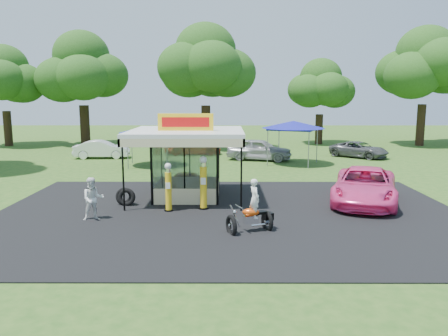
{
  "coord_description": "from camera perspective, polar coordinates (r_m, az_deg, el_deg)",
  "views": [
    {
      "loc": [
        -0.14,
        -16.04,
        4.97
      ],
      "look_at": [
        -0.2,
        4.0,
        1.67
      ],
      "focal_mm": 35.0,
      "sensor_mm": 36.0,
      "label": 1
    }
  ],
  "objects": [
    {
      "name": "bg_car_a",
      "position": [
        36.76,
        -15.68,
        2.36
      ],
      "size": [
        4.51,
        1.89,
        1.45
      ],
      "primitive_type": "imported",
      "rotation": [
        0.0,
        0.0,
        1.65
      ],
      "color": "white",
      "rests_on": "ground"
    },
    {
      "name": "gas_pump_right",
      "position": [
        19.23,
        -2.71,
        -2.13
      ],
      "size": [
        0.45,
        0.45,
        2.4
      ],
      "color": "black",
      "rests_on": "ground"
    },
    {
      "name": "ground",
      "position": [
        16.79,
        0.65,
        -7.87
      ],
      "size": [
        120.0,
        120.0,
        0.0
      ],
      "primitive_type": "plane",
      "color": "#275119",
      "rests_on": "ground"
    },
    {
      "name": "bg_car_d",
      "position": [
        37.54,
        17.22,
        2.32
      ],
      "size": [
        4.92,
        4.73,
        1.3
      ],
      "primitive_type": "imported",
      "rotation": [
        0.0,
        0.0,
        0.84
      ],
      "color": "#525254",
      "rests_on": "ground"
    },
    {
      "name": "oak_far_d",
      "position": [
        46.97,
        12.46,
        9.8
      ],
      "size": [
        7.27,
        7.27,
        8.66
      ],
      "color": "black",
      "rests_on": "ground"
    },
    {
      "name": "oak_far_b",
      "position": [
        47.34,
        -18.03,
        11.59
      ],
      "size": [
        9.45,
        9.45,
        11.27
      ],
      "color": "black",
      "rests_on": "ground"
    },
    {
      "name": "oak_far_e",
      "position": [
        48.78,
        24.72,
        11.39
      ],
      "size": [
        9.77,
        9.77,
        11.63
      ],
      "color": "black",
      "rests_on": "ground"
    },
    {
      "name": "gas_station_kiosk",
      "position": [
        21.36,
        -4.82,
        0.73
      ],
      "size": [
        5.4,
        5.4,
        4.18
      ],
      "color": "white",
      "rests_on": "ground"
    },
    {
      "name": "asphalt_apron",
      "position": [
        18.71,
        0.6,
        -6.0
      ],
      "size": [
        20.0,
        14.0,
        0.04
      ],
      "primitive_type": "cube",
      "color": "black",
      "rests_on": "ground"
    },
    {
      "name": "oak_far_c",
      "position": [
        42.63,
        -2.43,
        12.54
      ],
      "size": [
        9.84,
        9.84,
        11.59
      ],
      "color": "black",
      "rests_on": "ground"
    },
    {
      "name": "tent_east",
      "position": [
        32.51,
        9.05,
        5.57
      ],
      "size": [
        4.58,
        4.58,
        3.2
      ],
      "rotation": [
        0.0,
        0.0,
        -0.4
      ],
      "color": "gray",
      "rests_on": "ground"
    },
    {
      "name": "oak_far_a",
      "position": [
        49.31,
        -26.78,
        9.86
      ],
      "size": [
        8.3,
        8.3,
        9.84
      ],
      "color": "black",
      "rests_on": "ground"
    },
    {
      "name": "spare_tires",
      "position": [
        20.57,
        -12.74,
        -3.69
      ],
      "size": [
        1.0,
        0.64,
        0.85
      ],
      "rotation": [
        0.0,
        0.0,
        -0.15
      ],
      "color": "black",
      "rests_on": "ground"
    },
    {
      "name": "bg_car_b",
      "position": [
        37.76,
        -4.13,
        2.83
      ],
      "size": [
        4.97,
        2.26,
        1.41
      ],
      "primitive_type": "imported",
      "rotation": [
        0.0,
        0.0,
        1.63
      ],
      "color": "#B8340E",
      "rests_on": "ground"
    },
    {
      "name": "kiosk_car",
      "position": [
        23.75,
        -4.32,
        -1.58
      ],
      "size": [
        2.82,
        1.13,
        0.96
      ],
      "primitive_type": "imported",
      "rotation": [
        0.0,
        0.0,
        1.57
      ],
      "color": "yellow",
      "rests_on": "ground"
    },
    {
      "name": "bg_car_c",
      "position": [
        34.38,
        4.65,
        2.44
      ],
      "size": [
        5.39,
        3.28,
        1.71
      ],
      "primitive_type": "imported",
      "rotation": [
        0.0,
        0.0,
        1.3
      ],
      "color": "#9F9EA2",
      "rests_on": "ground"
    },
    {
      "name": "spectator_west",
      "position": [
        18.4,
        -16.74,
        -3.89
      ],
      "size": [
        1.05,
        0.94,
        1.77
      ],
      "primitive_type": "imported",
      "rotation": [
        0.0,
        0.0,
        0.39
      ],
      "color": "white",
      "rests_on": "ground"
    },
    {
      "name": "pink_sedan",
      "position": [
        21.44,
        17.91,
        -2.24
      ],
      "size": [
        4.55,
        6.56,
        1.66
      ],
      "primitive_type": "imported",
      "rotation": [
        0.0,
        0.0,
        -0.33
      ],
      "color": "#FF4596",
      "rests_on": "ground"
    },
    {
      "name": "gas_pump_left",
      "position": [
        19.05,
        -7.27,
        -2.67
      ],
      "size": [
        0.4,
        0.4,
        2.15
      ],
      "color": "black",
      "rests_on": "ground"
    },
    {
      "name": "motorcycle",
      "position": [
        16.18,
        3.78,
        -5.59
      ],
      "size": [
        1.83,
        1.38,
        2.08
      ],
      "rotation": [
        0.0,
        0.0,
        0.39
      ],
      "color": "black",
      "rests_on": "ground"
    },
    {
      "name": "tent_west",
      "position": [
        31.8,
        -9.89,
        4.95
      ],
      "size": [
        4.13,
        4.13,
        2.89
      ],
      "rotation": [
        0.0,
        0.0,
        0.11
      ],
      "color": "gray",
      "rests_on": "ground"
    }
  ]
}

